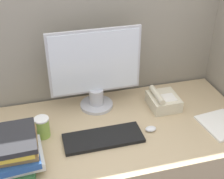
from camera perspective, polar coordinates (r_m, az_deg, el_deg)
cubicle_panel_rear at (r=2.07m, az=-1.45°, el=2.02°), size 1.87×0.04×1.73m
desk at (r=2.06m, az=1.58°, el=-15.26°), size 1.47×0.75×0.78m
monitor at (r=1.83m, az=-3.05°, el=3.21°), size 0.54×0.20×0.50m
keyboard at (r=1.70m, az=-1.62°, el=-8.87°), size 0.43×0.16×0.02m
mouse at (r=1.77m, az=7.10°, el=-7.15°), size 0.06×0.05×0.02m
coffee_cup at (r=1.73m, az=-12.61°, el=-6.75°), size 0.08×0.08×0.12m
book_stack at (r=1.58m, az=-17.05°, el=-10.52°), size 0.24×0.30×0.18m
desk_telephone at (r=1.95m, az=9.30°, el=-2.05°), size 0.17×0.19×0.11m
paper_pile at (r=1.90m, az=19.39°, el=-6.09°), size 0.24×0.26×0.01m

